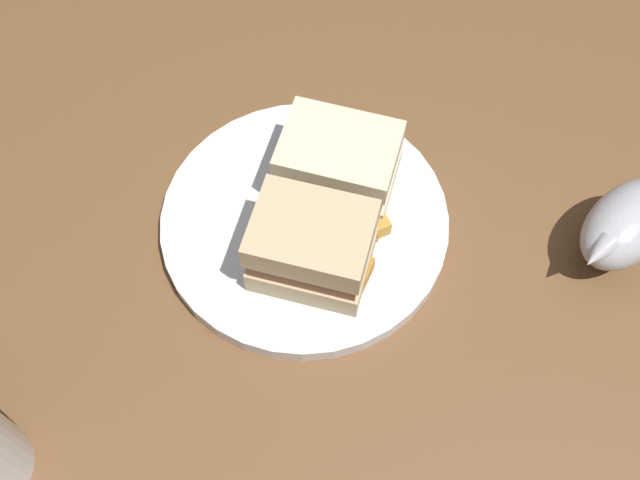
{
  "coord_description": "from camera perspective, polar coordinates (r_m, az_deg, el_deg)",
  "views": [
    {
      "loc": [
        0.29,
        -0.07,
        1.38
      ],
      "look_at": [
        -0.03,
        -0.01,
        0.78
      ],
      "focal_mm": 42.79,
      "sensor_mm": 36.0,
      "label": 1
    }
  ],
  "objects": [
    {
      "name": "gravy_boat",
      "position": [
        0.72,
        21.96,
        1.03
      ],
      "size": [
        0.11,
        0.13,
        0.07
      ],
      "color": "#B7B7BC",
      "rests_on": "dining_table"
    },
    {
      "name": "plate",
      "position": [
        0.71,
        -1.15,
        1.35
      ],
      "size": [
        0.27,
        0.27,
        0.02
      ],
      "primitive_type": "cylinder",
      "color": "white",
      "rests_on": "dining_table"
    },
    {
      "name": "dining_table",
      "position": [
        1.04,
        0.8,
        -12.31
      ],
      "size": [
        1.08,
        0.87,
        0.75
      ],
      "primitive_type": "cube",
      "color": "brown",
      "rests_on": "ground"
    },
    {
      "name": "potato_wedge_left_edge",
      "position": [
        0.69,
        3.08,
        0.53
      ],
      "size": [
        0.03,
        0.06,
        0.02
      ],
      "primitive_type": "cube",
      "rotation": [
        0.0,
        0.0,
        1.83
      ],
      "color": "gold",
      "rests_on": "plate"
    },
    {
      "name": "sandwich_half_left",
      "position": [
        0.65,
        -0.62,
        -0.49
      ],
      "size": [
        0.11,
        0.12,
        0.07
      ],
      "color": "#CCB284",
      "rests_on": "plate"
    },
    {
      "name": "potato_wedge_back",
      "position": [
        0.67,
        2.54,
        -2.93
      ],
      "size": [
        0.05,
        0.04,
        0.02
      ],
      "primitive_type": "cube",
      "rotation": [
        0.0,
        0.0,
        5.67
      ],
      "color": "#AD702D",
      "rests_on": "plate"
    },
    {
      "name": "ground_plane",
      "position": [
        1.41,
        0.61,
        -16.64
      ],
      "size": [
        6.0,
        6.0,
        0.0
      ],
      "primitive_type": "plane",
      "color": "black"
    },
    {
      "name": "sandwich_half_right",
      "position": [
        0.7,
        1.4,
        5.82
      ],
      "size": [
        0.12,
        0.13,
        0.06
      ],
      "color": "beige",
      "rests_on": "plate"
    },
    {
      "name": "potato_wedge_middle",
      "position": [
        0.69,
        2.81,
        0.78
      ],
      "size": [
        0.03,
        0.04,
        0.01
      ],
      "primitive_type": "cube",
      "rotation": [
        0.0,
        0.0,
        4.56
      ],
      "color": "#AD702D",
      "rests_on": "plate"
    },
    {
      "name": "potato_wedge_front",
      "position": [
        0.7,
        1.39,
        1.71
      ],
      "size": [
        0.06,
        0.04,
        0.02
      ],
      "primitive_type": "cube",
      "rotation": [
        0.0,
        0.0,
        0.59
      ],
      "color": "#B77F33",
      "rests_on": "plate"
    }
  ]
}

